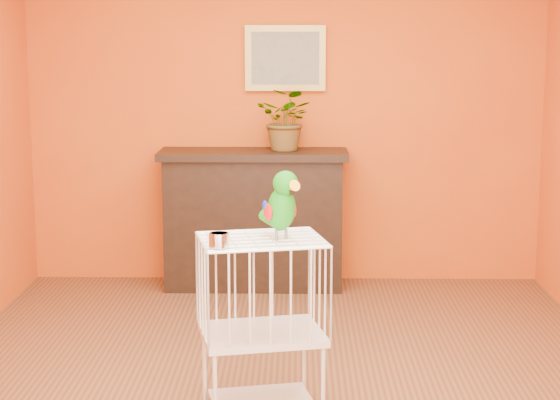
{
  "coord_description": "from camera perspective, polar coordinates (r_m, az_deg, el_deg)",
  "views": [
    {
      "loc": [
        0.09,
        -5.03,
        1.93
      ],
      "look_at": [
        0.01,
        -0.52,
        1.13
      ],
      "focal_mm": 60.0,
      "sensor_mm": 36.0,
      "label": 1
    }
  ],
  "objects": [
    {
      "name": "feed_cup",
      "position": [
        4.45,
        -3.73,
        -2.44
      ],
      "size": [
        0.1,
        0.1,
        0.07
      ],
      "primitive_type": "cylinder",
      "color": "silver",
      "rests_on": "birdcage"
    },
    {
      "name": "framed_picture",
      "position": [
        7.25,
        0.32,
        8.64
      ],
      "size": [
        0.62,
        0.04,
        0.5
      ],
      "color": "#AB8A3D",
      "rests_on": "room_shell"
    },
    {
      "name": "potted_plant",
      "position": [
        7.12,
        0.45,
        4.53
      ],
      "size": [
        0.58,
        0.6,
        0.37
      ],
      "primitive_type": "imported",
      "rotation": [
        0.0,
        0.0,
        -0.41
      ],
      "color": "#26722D",
      "rests_on": "console_cabinet"
    },
    {
      "name": "console_cabinet",
      "position": [
        7.18,
        -1.63,
        -1.17
      ],
      "size": [
        1.43,
        0.51,
        1.06
      ],
      "color": "black",
      "rests_on": "ground"
    },
    {
      "name": "birdcage",
      "position": [
        4.77,
        -1.11,
        -7.62
      ],
      "size": [
        0.69,
        0.58,
        0.93
      ],
      "rotation": [
        0.0,
        0.0,
        0.22
      ],
      "color": "white",
      "rests_on": "ground"
    },
    {
      "name": "parrot",
      "position": [
        4.6,
        0.09,
        -0.24
      ],
      "size": [
        0.23,
        0.3,
        0.35
      ],
      "rotation": [
        0.0,
        0.0,
        0.56
      ],
      "color": "#59544C",
      "rests_on": "birdcage"
    },
    {
      "name": "ground",
      "position": [
        5.39,
        -0.01,
        -10.91
      ],
      "size": [
        4.5,
        4.5,
        0.0
      ],
      "primitive_type": "plane",
      "color": "brown",
      "rests_on": "ground"
    },
    {
      "name": "room_shell",
      "position": [
        5.04,
        -0.01,
        6.14
      ],
      "size": [
        4.5,
        4.5,
        4.5
      ],
      "color": "#D15C13",
      "rests_on": "ground"
    }
  ]
}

